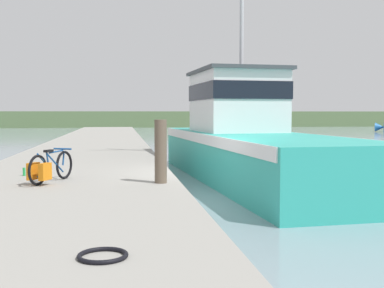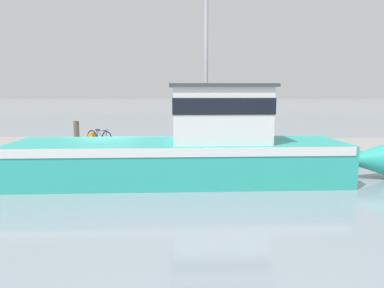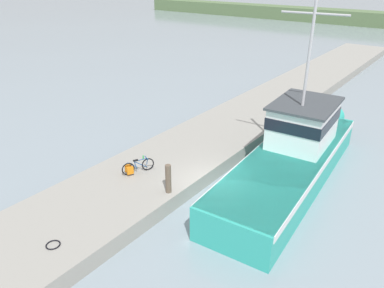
{
  "view_description": "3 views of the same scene",
  "coord_description": "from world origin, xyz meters",
  "px_view_note": "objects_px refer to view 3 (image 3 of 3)",
  "views": [
    {
      "loc": [
        -2.16,
        -11.98,
        2.24
      ],
      "look_at": [
        -0.25,
        0.76,
        1.4
      ],
      "focal_mm": 45.0,
      "sensor_mm": 36.0,
      "label": 1
    },
    {
      "loc": [
        16.46,
        4.16,
        3.51
      ],
      "look_at": [
        0.62,
        3.81,
        1.27
      ],
      "focal_mm": 35.0,
      "sensor_mm": 36.0,
      "label": 2
    },
    {
      "loc": [
        8.04,
        -12.49,
        9.82
      ],
      "look_at": [
        -2.48,
        1.5,
        1.52
      ],
      "focal_mm": 35.0,
      "sensor_mm": 36.0,
      "label": 3
    }
  ],
  "objects_px": {
    "fishing_boat_main": "(294,153)",
    "bicycle_touring": "(135,167)",
    "water_bottle_on_curb": "(143,157)",
    "mooring_post": "(168,179)"
  },
  "relations": [
    {
      "from": "fishing_boat_main",
      "to": "water_bottle_on_curb",
      "type": "distance_m",
      "value": 7.74
    },
    {
      "from": "bicycle_touring",
      "to": "water_bottle_on_curb",
      "type": "relative_size",
      "value": 7.82
    },
    {
      "from": "bicycle_touring",
      "to": "water_bottle_on_curb",
      "type": "bearing_deg",
      "value": 144.1
    },
    {
      "from": "bicycle_touring",
      "to": "mooring_post",
      "type": "bearing_deg",
      "value": 17.3
    },
    {
      "from": "water_bottle_on_curb",
      "to": "mooring_post",
      "type": "bearing_deg",
      "value": -27.66
    },
    {
      "from": "fishing_boat_main",
      "to": "bicycle_touring",
      "type": "distance_m",
      "value": 7.97
    },
    {
      "from": "fishing_boat_main",
      "to": "water_bottle_on_curb",
      "type": "bearing_deg",
      "value": -150.97
    },
    {
      "from": "fishing_boat_main",
      "to": "water_bottle_on_curb",
      "type": "xyz_separation_m",
      "value": [
        -6.47,
        -4.21,
        -0.5
      ]
    },
    {
      "from": "bicycle_touring",
      "to": "mooring_post",
      "type": "distance_m",
      "value": 2.43
    },
    {
      "from": "fishing_boat_main",
      "to": "mooring_post",
      "type": "height_order",
      "value": "fishing_boat_main"
    }
  ]
}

